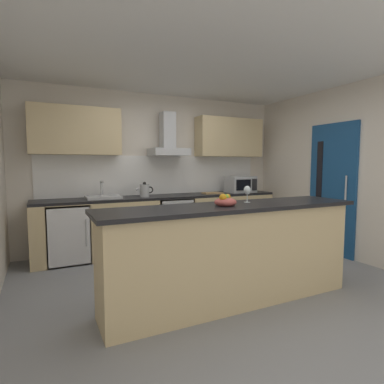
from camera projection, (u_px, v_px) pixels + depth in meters
ground at (212, 282)px, 3.80m from camera, size 5.58×4.84×0.02m
ceiling at (214, 60)px, 3.57m from camera, size 5.58×4.84×0.02m
wall_back at (157, 171)px, 5.46m from camera, size 5.58×0.12×2.60m
wall_right at (348, 172)px, 4.71m from camera, size 0.12×4.84×2.60m
backsplash_tile at (158, 175)px, 5.40m from camera, size 3.89×0.02×0.66m
counter_back at (165, 222)px, 5.20m from camera, size 4.03×0.60×0.90m
counter_island at (232, 253)px, 3.18m from camera, size 2.76×0.64×1.01m
upper_cabinets at (161, 135)px, 5.20m from camera, size 3.97×0.32×0.70m
side_door at (332, 189)px, 4.89m from camera, size 0.08×0.85×2.05m
oven at (172, 222)px, 5.22m from camera, size 0.60×0.62×0.80m
refrigerator at (68, 233)px, 4.51m from camera, size 0.58×0.60×0.85m
microwave at (240, 184)px, 5.73m from camera, size 0.50×0.38×0.30m
sink at (103, 197)px, 4.70m from camera, size 0.50×0.40×0.26m
kettle at (145, 190)px, 4.93m from camera, size 0.29×0.15×0.24m
range_hood at (168, 142)px, 5.22m from camera, size 0.62×0.45×0.72m
wine_glass at (247, 191)px, 3.32m from camera, size 0.08×0.08×0.18m
fruit_bowl at (225, 201)px, 3.06m from camera, size 0.22×0.22×0.13m
chopping_board at (213, 193)px, 5.49m from camera, size 0.35×0.24×0.02m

